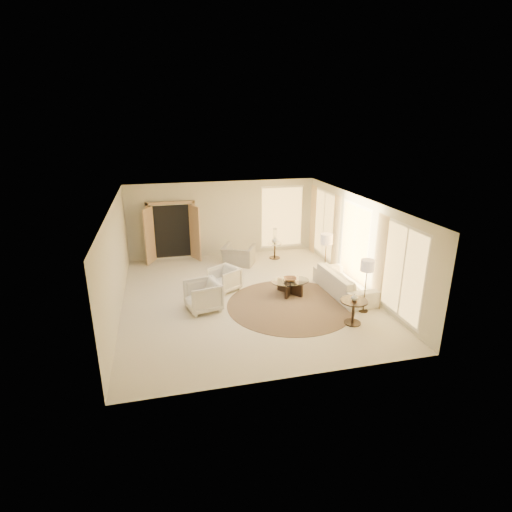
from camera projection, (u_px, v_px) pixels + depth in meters
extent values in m
cube|color=beige|center=(246.00, 297.00, 11.73)|extent=(7.00, 8.00, 0.02)
cube|color=white|center=(245.00, 203.00, 10.81)|extent=(7.00, 8.00, 0.02)
cube|color=beige|center=(223.00, 219.00, 14.95)|extent=(7.00, 0.04, 2.80)
cube|color=beige|center=(290.00, 316.00, 7.60)|extent=(7.00, 0.04, 2.80)
cube|color=beige|center=(116.00, 261.00, 10.49)|extent=(0.04, 8.00, 2.80)
cube|color=beige|center=(359.00, 243.00, 12.05)|extent=(0.04, 8.00, 2.80)
cube|color=tan|center=(172.00, 231.00, 14.53)|extent=(1.80, 0.12, 2.16)
cube|color=tan|center=(150.00, 236.00, 14.12)|extent=(0.35, 0.66, 2.00)
cube|color=tan|center=(195.00, 233.00, 14.47)|extent=(0.35, 0.66, 2.00)
cylinder|color=#3E2E21|center=(290.00, 305.00, 11.20)|extent=(4.63, 4.63, 0.01)
imported|color=silver|center=(344.00, 282.00, 11.85)|extent=(1.08, 2.46, 0.70)
imported|color=silver|center=(224.00, 278.00, 12.07)|extent=(1.02, 1.03, 0.79)
imported|color=silver|center=(203.00, 294.00, 10.81)|extent=(0.98, 1.02, 0.90)
imported|color=gray|center=(239.00, 252.00, 14.17)|extent=(1.27, 1.10, 0.94)
cube|color=black|center=(290.00, 288.00, 11.86)|extent=(0.59, 0.73, 0.38)
cube|color=black|center=(290.00, 288.00, 11.86)|extent=(0.53, 0.77, 0.38)
cylinder|color=white|center=(290.00, 281.00, 11.79)|extent=(1.20, 1.20, 0.02)
cylinder|color=black|center=(352.00, 323.00, 10.20)|extent=(0.43, 0.43, 0.03)
cylinder|color=black|center=(353.00, 312.00, 10.10)|extent=(0.06, 0.06, 0.61)
cylinder|color=black|center=(354.00, 301.00, 10.00)|extent=(0.68, 0.68, 0.03)
cylinder|color=#31261D|center=(275.00, 258.00, 14.97)|extent=(0.40, 0.40, 0.03)
cylinder|color=#31261D|center=(275.00, 251.00, 14.88)|extent=(0.06, 0.06, 0.57)
cylinder|color=white|center=(275.00, 243.00, 14.78)|extent=(0.52, 0.52, 0.03)
cylinder|color=#31261D|center=(324.00, 280.00, 12.88)|extent=(0.27, 0.27, 0.03)
cylinder|color=#31261D|center=(325.00, 261.00, 12.67)|extent=(0.03, 0.03, 1.33)
cylinder|color=beige|center=(327.00, 239.00, 12.43)|extent=(0.38, 0.38, 0.32)
cylinder|color=#31261D|center=(363.00, 311.00, 10.85)|extent=(0.25, 0.25, 0.03)
cylinder|color=#31261D|center=(365.00, 290.00, 10.65)|extent=(0.03, 0.03, 1.25)
cylinder|color=beige|center=(367.00, 265.00, 10.42)|extent=(0.36, 0.36, 0.30)
imported|color=brown|center=(290.00, 279.00, 11.77)|extent=(0.43, 0.43, 0.09)
imported|color=white|center=(354.00, 297.00, 9.97)|extent=(0.19, 0.19, 0.18)
imported|color=white|center=(275.00, 240.00, 14.74)|extent=(0.30, 0.30, 0.24)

